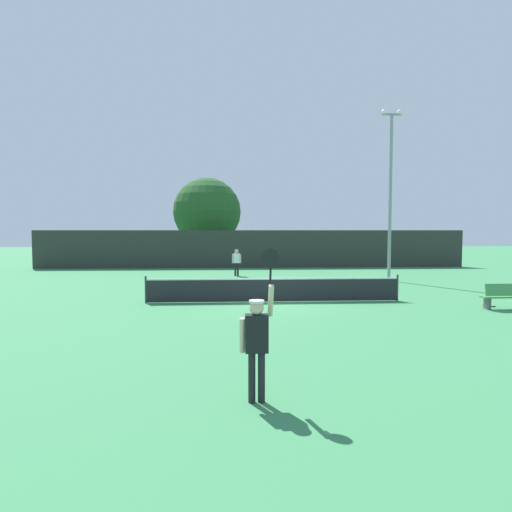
{
  "coord_description": "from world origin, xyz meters",
  "views": [
    {
      "loc": [
        -1.7,
        -17.09,
        2.86
      ],
      "look_at": [
        -0.38,
        5.64,
        1.51
      ],
      "focal_mm": 30.34,
      "sensor_mm": 36.0,
      "label": 1
    }
  ],
  "objects_px": {
    "player_serving": "(257,335)",
    "spare_racket": "(487,305)",
    "light_pole": "(390,186)",
    "tennis_ball": "(323,289)",
    "courtside_bench": "(507,296)",
    "large_tree": "(207,212)",
    "parked_car_near": "(274,252)",
    "player_receiving": "(237,260)"
  },
  "relations": [
    {
      "from": "player_serving",
      "to": "spare_racket",
      "type": "relative_size",
      "value": 4.95
    },
    {
      "from": "light_pole",
      "to": "tennis_ball",
      "type": "bearing_deg",
      "value": -142.15
    },
    {
      "from": "courtside_bench",
      "to": "large_tree",
      "type": "relative_size",
      "value": 0.24
    },
    {
      "from": "player_serving",
      "to": "parked_car_near",
      "type": "relative_size",
      "value": 0.59
    },
    {
      "from": "tennis_ball",
      "to": "large_tree",
      "type": "bearing_deg",
      "value": 109.6
    },
    {
      "from": "courtside_bench",
      "to": "large_tree",
      "type": "bearing_deg",
      "value": 117.01
    },
    {
      "from": "courtside_bench",
      "to": "parked_car_near",
      "type": "xyz_separation_m",
      "value": [
        -5.92,
        25.96,
        0.3
      ]
    },
    {
      "from": "player_serving",
      "to": "light_pole",
      "type": "distance_m",
      "value": 19.38
    },
    {
      "from": "player_serving",
      "to": "parked_car_near",
      "type": "bearing_deg",
      "value": 83.88
    },
    {
      "from": "player_serving",
      "to": "large_tree",
      "type": "height_order",
      "value": "large_tree"
    },
    {
      "from": "player_receiving",
      "to": "spare_racket",
      "type": "height_order",
      "value": "player_receiving"
    },
    {
      "from": "large_tree",
      "to": "spare_racket",
      "type": "bearing_deg",
      "value": -62.72
    },
    {
      "from": "player_receiving",
      "to": "tennis_ball",
      "type": "height_order",
      "value": "player_receiving"
    },
    {
      "from": "spare_racket",
      "to": "parked_car_near",
      "type": "bearing_deg",
      "value": 102.68
    },
    {
      "from": "light_pole",
      "to": "parked_car_near",
      "type": "height_order",
      "value": "light_pole"
    },
    {
      "from": "tennis_ball",
      "to": "spare_racket",
      "type": "relative_size",
      "value": 0.13
    },
    {
      "from": "courtside_bench",
      "to": "light_pole",
      "type": "distance_m",
      "value": 10.25
    },
    {
      "from": "player_receiving",
      "to": "large_tree",
      "type": "distance_m",
      "value": 12.4
    },
    {
      "from": "player_serving",
      "to": "spare_racket",
      "type": "xyz_separation_m",
      "value": [
        9.3,
        8.72,
        -1.12
      ]
    },
    {
      "from": "player_receiving",
      "to": "tennis_ball",
      "type": "bearing_deg",
      "value": 121.22
    },
    {
      "from": "spare_racket",
      "to": "courtside_bench",
      "type": "xyz_separation_m",
      "value": [
        0.25,
        -0.77,
        0.46
      ]
    },
    {
      "from": "player_receiving",
      "to": "parked_car_near",
      "type": "xyz_separation_m",
      "value": [
        3.72,
        13.83,
        -0.23
      ]
    },
    {
      "from": "tennis_ball",
      "to": "player_serving",
      "type": "bearing_deg",
      "value": -106.56
    },
    {
      "from": "player_serving",
      "to": "player_receiving",
      "type": "relative_size",
      "value": 1.56
    },
    {
      "from": "light_pole",
      "to": "player_serving",
      "type": "bearing_deg",
      "value": -116.74
    },
    {
      "from": "tennis_ball",
      "to": "large_tree",
      "type": "height_order",
      "value": "large_tree"
    },
    {
      "from": "large_tree",
      "to": "light_pole",
      "type": "bearing_deg",
      "value": -53.23
    },
    {
      "from": "spare_racket",
      "to": "parked_car_near",
      "type": "relative_size",
      "value": 0.12
    },
    {
      "from": "tennis_ball",
      "to": "courtside_bench",
      "type": "bearing_deg",
      "value": -44.19
    },
    {
      "from": "courtside_bench",
      "to": "spare_racket",
      "type": "bearing_deg",
      "value": 108.23
    },
    {
      "from": "light_pole",
      "to": "parked_car_near",
      "type": "bearing_deg",
      "value": 106.0
    },
    {
      "from": "courtside_bench",
      "to": "large_tree",
      "type": "distance_m",
      "value": 26.97
    },
    {
      "from": "courtside_bench",
      "to": "player_receiving",
      "type": "bearing_deg",
      "value": 128.49
    },
    {
      "from": "tennis_ball",
      "to": "large_tree",
      "type": "xyz_separation_m",
      "value": [
        -6.53,
        18.33,
        4.48
      ]
    },
    {
      "from": "spare_racket",
      "to": "large_tree",
      "type": "bearing_deg",
      "value": 117.28
    },
    {
      "from": "player_receiving",
      "to": "tennis_ball",
      "type": "relative_size",
      "value": 24.19
    },
    {
      "from": "spare_racket",
      "to": "player_serving",
      "type": "bearing_deg",
      "value": -136.86
    },
    {
      "from": "player_serving",
      "to": "parked_car_near",
      "type": "height_order",
      "value": "player_serving"
    },
    {
      "from": "parked_car_near",
      "to": "spare_racket",
      "type": "bearing_deg",
      "value": -81.85
    },
    {
      "from": "player_receiving",
      "to": "tennis_ball",
      "type": "distance_m",
      "value": 7.9
    },
    {
      "from": "player_serving",
      "to": "tennis_ball",
      "type": "distance_m",
      "value": 13.99
    },
    {
      "from": "tennis_ball",
      "to": "courtside_bench",
      "type": "distance_m",
      "value": 7.8
    }
  ]
}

